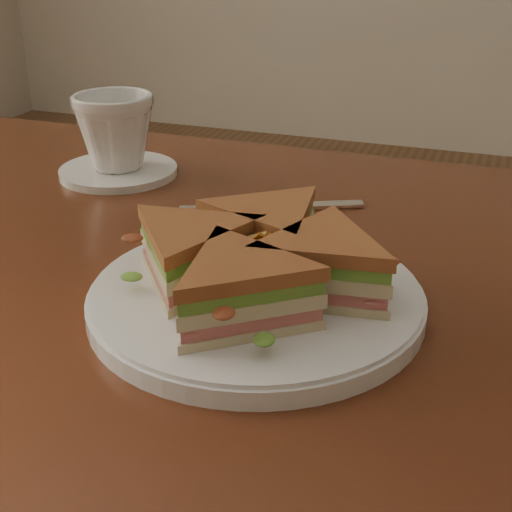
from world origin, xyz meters
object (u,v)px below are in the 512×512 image
(table, at_px, (238,351))
(saucer, at_px, (119,171))
(sandwich_wedges, at_px, (256,261))
(coffee_cup, at_px, (115,132))
(spoon, at_px, (221,238))
(plate, at_px, (256,300))
(knife, at_px, (266,208))

(table, distance_m, saucer, 0.33)
(sandwich_wedges, height_order, coffee_cup, coffee_cup)
(table, xyz_separation_m, coffee_cup, (-0.24, 0.20, 0.16))
(sandwich_wedges, bearing_deg, spoon, 124.31)
(table, bearing_deg, plate, -57.56)
(table, bearing_deg, saucer, 140.58)
(plate, xyz_separation_m, saucer, (-0.29, 0.27, -0.00))
(table, distance_m, knife, 0.18)
(plate, distance_m, spoon, 0.15)
(coffee_cup, bearing_deg, knife, 0.78)
(table, distance_m, coffee_cup, 0.35)
(table, distance_m, plate, 0.14)
(table, relative_size, knife, 5.99)
(coffee_cup, bearing_deg, plate, -29.51)
(sandwich_wedges, distance_m, spoon, 0.15)
(spoon, bearing_deg, coffee_cup, 137.05)
(spoon, xyz_separation_m, coffee_cup, (-0.21, 0.15, 0.05))
(sandwich_wedges, distance_m, coffee_cup, 0.40)
(sandwich_wedges, relative_size, coffee_cup, 2.55)
(plate, xyz_separation_m, sandwich_wedges, (0.00, 0.00, 0.04))
(sandwich_wedges, distance_m, saucer, 0.40)
(knife, height_order, coffee_cup, coffee_cup)
(sandwich_wedges, height_order, knife, sandwich_wedges)
(plate, height_order, sandwich_wedges, sandwich_wedges)
(sandwich_wedges, xyz_separation_m, coffee_cup, (-0.29, 0.27, 0.01))
(table, xyz_separation_m, spoon, (-0.04, 0.05, 0.10))
(saucer, bearing_deg, table, -39.42)
(spoon, height_order, coffee_cup, coffee_cup)
(sandwich_wedges, bearing_deg, coffee_cup, 136.74)
(plate, bearing_deg, saucer, 136.74)
(knife, bearing_deg, saucer, 141.92)
(plate, relative_size, sandwich_wedges, 1.10)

